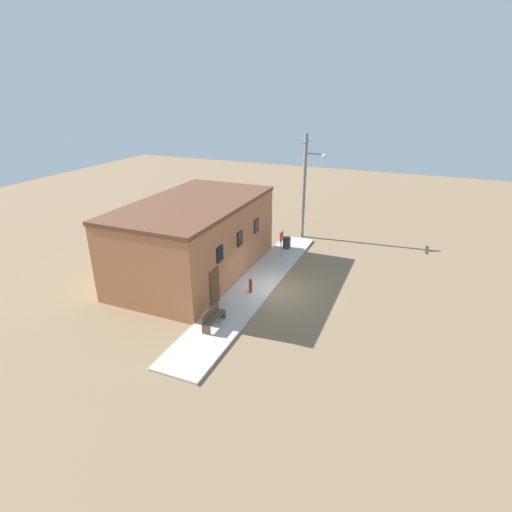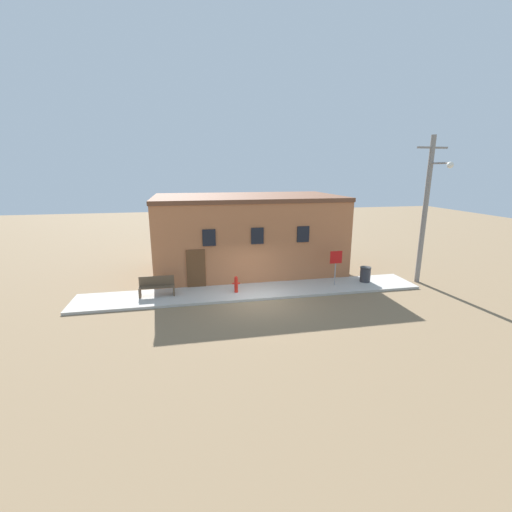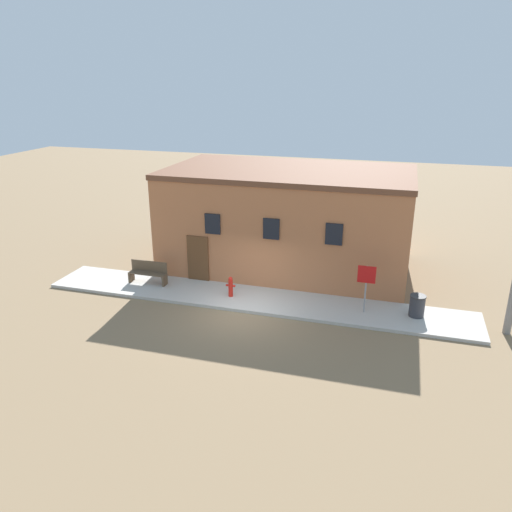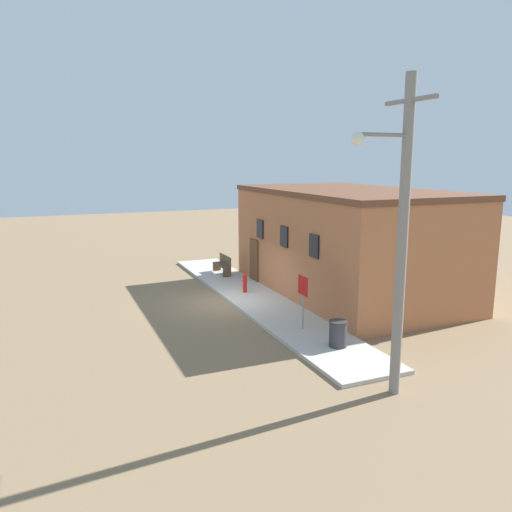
{
  "view_description": "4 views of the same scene",
  "coord_description": "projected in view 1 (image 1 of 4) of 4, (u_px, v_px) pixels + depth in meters",
  "views": [
    {
      "loc": [
        -20.02,
        -7.21,
        11.27
      ],
      "look_at": [
        0.14,
        1.22,
        2.0
      ],
      "focal_mm": 28.0,
      "sensor_mm": 36.0,
      "label": 1
    },
    {
      "loc": [
        -3.27,
        -15.6,
        6.3
      ],
      "look_at": [
        0.14,
        1.22,
        2.0
      ],
      "focal_mm": 24.0,
      "sensor_mm": 36.0,
      "label": 2
    },
    {
      "loc": [
        5.5,
        -16.95,
        8.86
      ],
      "look_at": [
        0.14,
        1.22,
        2.0
      ],
      "focal_mm": 35.0,
      "sensor_mm": 36.0,
      "label": 3
    },
    {
      "loc": [
        19.64,
        -7.02,
        6.08
      ],
      "look_at": [
        0.14,
        1.22,
        2.0
      ],
      "focal_mm": 35.0,
      "sensor_mm": 36.0,
      "label": 4
    }
  ],
  "objects": [
    {
      "name": "ground_plane",
      "position": [
        274.0,
        290.0,
        23.97
      ],
      "size": [
        80.0,
        80.0,
        0.0
      ],
      "primitive_type": "plane",
      "color": "#846B4C"
    },
    {
      "name": "sidewalk",
      "position": [
        255.0,
        286.0,
        24.38
      ],
      "size": [
        18.03,
        2.44,
        0.13
      ],
      "color": "#BCB7AD",
      "rests_on": "ground"
    },
    {
      "name": "brick_building",
      "position": [
        195.0,
        238.0,
        25.4
      ],
      "size": [
        11.36,
        6.41,
        4.8
      ],
      "color": "#B26B42",
      "rests_on": "ground"
    },
    {
      "name": "fire_hydrant",
      "position": [
        251.0,
        285.0,
        23.35
      ],
      "size": [
        0.4,
        0.19,
        0.87
      ],
      "color": "red",
      "rests_on": "sidewalk"
    },
    {
      "name": "stop_sign",
      "position": [
        281.0,
        240.0,
        27.67
      ],
      "size": [
        0.69,
        0.06,
        1.94
      ],
      "color": "gray",
      "rests_on": "sidewalk"
    },
    {
      "name": "bench",
      "position": [
        213.0,
        317.0,
        20.05
      ],
      "size": [
        1.73,
        0.44,
        0.99
      ],
      "color": "brown",
      "rests_on": "sidewalk"
    },
    {
      "name": "trash_bin",
      "position": [
        287.0,
        243.0,
        29.79
      ],
      "size": [
        0.61,
        0.61,
        0.86
      ],
      "color": "#333338",
      "rests_on": "sidewalk"
    },
    {
      "name": "utility_pole",
      "position": [
        305.0,
        184.0,
        30.9
      ],
      "size": [
        1.8,
        1.74,
        8.13
      ],
      "color": "gray",
      "rests_on": "ground"
    }
  ]
}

